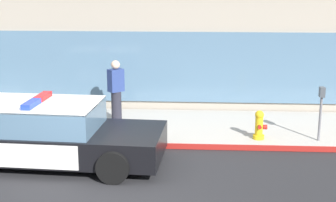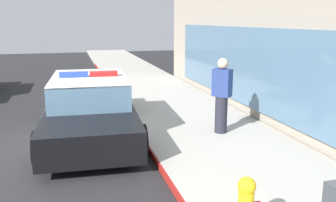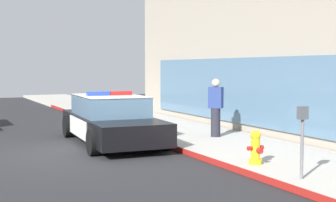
# 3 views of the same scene
# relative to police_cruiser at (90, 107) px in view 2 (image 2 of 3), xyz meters

# --- Properties ---
(ground) EXTENTS (48.00, 48.00, 0.00)m
(ground) POSITION_rel_police_cruiser_xyz_m (1.35, -1.46, -0.68)
(ground) COLOR #262628
(sidewalk) EXTENTS (48.00, 3.12, 0.15)m
(sidewalk) POSITION_rel_police_cruiser_xyz_m (1.35, 2.63, -0.61)
(sidewalk) COLOR #B2ADA3
(sidewalk) RESTS_ON ground
(curb_red_paint) EXTENTS (28.80, 0.04, 0.14)m
(curb_red_paint) POSITION_rel_police_cruiser_xyz_m (1.35, 1.05, -0.61)
(curb_red_paint) COLOR maroon
(curb_red_paint) RESTS_ON ground
(police_cruiser) EXTENTS (5.19, 2.36, 1.49)m
(police_cruiser) POSITION_rel_police_cruiser_xyz_m (0.00, 0.00, 0.00)
(police_cruiser) COLOR black
(police_cruiser) RESTS_ON ground
(pedestrian_on_sidewalk) EXTENTS (0.47, 0.46, 1.71)m
(pedestrian_on_sidewalk) POSITION_rel_police_cruiser_xyz_m (1.12, 2.86, 0.33)
(pedestrian_on_sidewalk) COLOR #23232D
(pedestrian_on_sidewalk) RESTS_ON sidewalk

